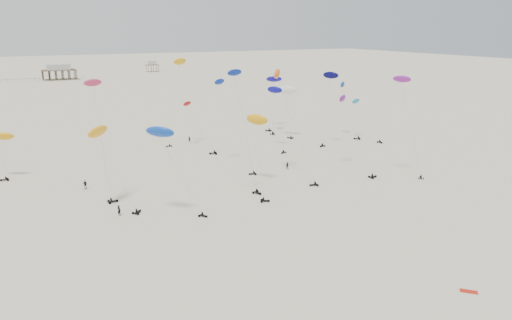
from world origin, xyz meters
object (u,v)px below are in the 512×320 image
rig_0 (363,114)px  rig_9 (178,74)px  pavilion_small (152,67)px  pavilion_main (59,73)px  spectator_0 (119,215)px

rig_0 → rig_9: (-52.21, 18.12, 12.70)m
pavilion_small → rig_9: size_ratio=0.36×
rig_0 → rig_9: size_ratio=0.58×
pavilion_main → spectator_0: bearing=-94.0°
pavilion_small → rig_0: rig_0 is taller
rig_9 → pavilion_small: bearing=-25.8°
spectator_0 → rig_0: bearing=-102.9°
pavilion_small → rig_0: bearing=-91.6°
rig_0 → rig_9: bearing=-18.2°
pavilion_main → rig_0: size_ratio=1.44×
pavilion_main → pavilion_small: bearing=23.2°
spectator_0 → rig_9: bearing=-64.1°
pavilion_main → rig_9: 213.67m
pavilion_main → rig_0: bearing=-74.8°
pavilion_small → spectator_0: (-88.21, -292.22, -3.49)m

